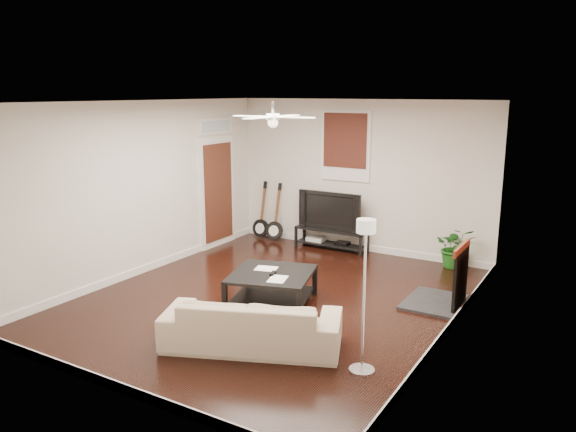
% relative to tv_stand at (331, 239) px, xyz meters
% --- Properties ---
extents(room, '(5.01, 6.01, 2.81)m').
position_rel_tv_stand_xyz_m(room, '(0.46, -2.78, 1.20)').
color(room, black).
rests_on(room, ground).
extents(brick_accent, '(0.02, 2.20, 2.80)m').
position_rel_tv_stand_xyz_m(brick_accent, '(2.95, -1.78, 1.20)').
color(brick_accent, '#AD5237').
rests_on(brick_accent, floor).
extents(fireplace, '(0.80, 1.10, 0.92)m').
position_rel_tv_stand_xyz_m(fireplace, '(2.66, -1.78, 0.26)').
color(fireplace, black).
rests_on(fireplace, floor).
extents(window_back, '(1.00, 0.06, 1.30)m').
position_rel_tv_stand_xyz_m(window_back, '(0.16, 0.19, 1.75)').
color(window_back, '#3E1411').
rests_on(window_back, wall_back).
extents(door_left, '(0.08, 1.00, 2.50)m').
position_rel_tv_stand_xyz_m(door_left, '(-2.00, -0.88, 1.05)').
color(door_left, white).
rests_on(door_left, wall_left).
extents(tv_stand, '(1.40, 0.37, 0.39)m').
position_rel_tv_stand_xyz_m(tv_stand, '(0.00, 0.00, 0.00)').
color(tv_stand, black).
rests_on(tv_stand, floor).
extents(tv, '(1.26, 0.16, 0.72)m').
position_rel_tv_stand_xyz_m(tv, '(0.00, 0.02, 0.56)').
color(tv, black).
rests_on(tv, tv_stand).
extents(coffee_table, '(1.36, 1.36, 0.46)m').
position_rel_tv_stand_xyz_m(coffee_table, '(0.54, -2.96, 0.03)').
color(coffee_table, black).
rests_on(coffee_table, floor).
extents(sofa, '(2.22, 1.52, 0.60)m').
position_rel_tv_stand_xyz_m(sofa, '(1.07, -4.23, 0.10)').
color(sofa, tan).
rests_on(sofa, floor).
extents(floor_lamp, '(0.36, 0.36, 1.68)m').
position_rel_tv_stand_xyz_m(floor_lamp, '(2.42, -4.13, 0.65)').
color(floor_lamp, silver).
rests_on(floor_lamp, floor).
extents(potted_plant, '(0.79, 0.73, 0.72)m').
position_rel_tv_stand_xyz_m(potted_plant, '(2.32, 0.04, 0.16)').
color(potted_plant, '#1D5F1B').
rests_on(potted_plant, floor).
extents(guitar_left, '(0.37, 0.27, 1.18)m').
position_rel_tv_stand_xyz_m(guitar_left, '(-1.59, -0.03, 0.39)').
color(guitar_left, black).
rests_on(guitar_left, floor).
extents(guitar_right, '(0.38, 0.28, 1.18)m').
position_rel_tv_stand_xyz_m(guitar_right, '(-1.24, -0.06, 0.39)').
color(guitar_right, black).
rests_on(guitar_right, floor).
extents(ceiling_fan, '(1.24, 1.24, 0.32)m').
position_rel_tv_stand_xyz_m(ceiling_fan, '(0.46, -2.78, 2.40)').
color(ceiling_fan, white).
rests_on(ceiling_fan, ceiling).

